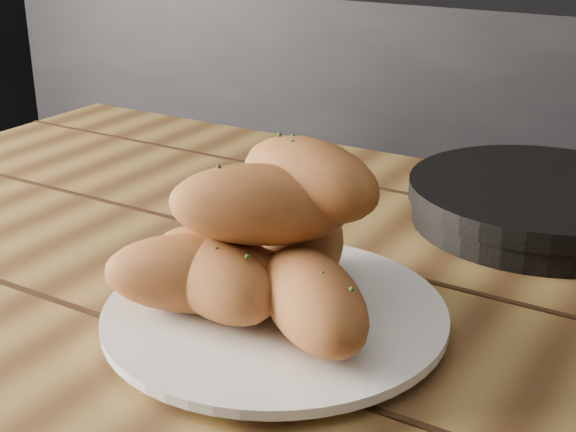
# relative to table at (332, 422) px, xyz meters

# --- Properties ---
(table) EXTENTS (1.37, 0.87, 0.75)m
(table) POSITION_rel_table_xyz_m (0.00, 0.00, 0.00)
(table) COLOR olive
(table) RESTS_ON ground
(plate) EXTENTS (0.28, 0.28, 0.02)m
(plate) POSITION_rel_table_xyz_m (-0.03, -0.04, 0.11)
(plate) COLOR white
(plate) RESTS_ON table
(bread_rolls) EXTENTS (0.25, 0.22, 0.13)m
(bread_rolls) POSITION_rel_table_xyz_m (-0.04, -0.04, 0.18)
(bread_rolls) COLOR #A55A2E
(bread_rolls) RESTS_ON plate
(skillet) EXTENTS (0.41, 0.28, 0.05)m
(skillet) POSITION_rel_table_xyz_m (0.09, 0.29, 0.13)
(skillet) COLOR black
(skillet) RESTS_ON table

